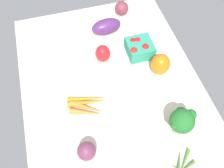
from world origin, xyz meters
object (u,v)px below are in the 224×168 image
Objects in this scene: eggplant at (106,26)px; berry_basket at (139,48)px; okra_pile at (182,164)px; red_onion_near_basket at (87,151)px; bell_pepper_red at (103,54)px; bell_pepper_orange at (160,64)px; carrot_bunch at (87,105)px; red_onion_center at (122,8)px; broccoli_head at (182,121)px.

eggplant is 1.28× the size of berry_basket.
red_onion_near_basket is at bearing -112.28° from okra_pile.
bell_pepper_red is at bearing -92.38° from berry_basket.
bell_pepper_red is (-41.02, 16.48, 0.89)cm from red_onion_near_basket.
red_onion_near_basket is 0.67× the size of bell_pepper_orange.
bell_pepper_orange is (-27.94, 38.85, 1.70)cm from red_onion_near_basket.
red_onion_center is at bearing 149.04° from carrot_bunch.
broccoli_head reaches higher than red_onion_center.
red_onion_near_basket is at bearing -12.35° from carrot_bunch.
carrot_bunch is (38.39, -18.42, -2.58)cm from eggplant.
bell_pepper_red is (16.55, -6.14, 0.53)cm from eggplant.
red_onion_center is 0.61× the size of berry_basket.
carrot_bunch is (-19.15, -31.49, -6.76)cm from broccoli_head.
okra_pile is at bearing 40.56° from carrot_bunch.
bell_pepper_orange reaches higher than okra_pile.
eggplant reaches higher than red_onion_center.
okra_pile is 0.86× the size of berry_basket.
berry_basket is at bearing 177.79° from okra_pile.
bell_pepper_red reaches higher than eggplant.
berry_basket is at bearing 125.50° from carrot_bunch.
broccoli_head reaches higher than okra_pile.
carrot_bunch reaches higher than okra_pile.
okra_pile is (70.59, 9.13, -3.08)cm from eggplant.
red_onion_center reaches higher than okra_pile.
eggplant reaches higher than okra_pile.
bell_pepper_orange reaches higher than red_onion_center.
bell_pepper_red reaches higher than red_onion_center.
broccoli_head reaches higher than bell_pepper_orange.
bell_pepper_red is at bearing -164.21° from okra_pile.
bell_pepper_orange is at bearing 22.19° from berry_basket.
bell_pepper_red is 25.93cm from bell_pepper_orange.
eggplant is at bearing -147.07° from berry_basket.
red_onion_near_basket is 0.46× the size of eggplant.
red_onion_near_basket is 19.76cm from carrot_bunch.
berry_basket is at bearing -61.94° from eggplant.
red_onion_center is at bearing 153.75° from red_onion_near_basket.
okra_pile is at bearing -9.83° from bell_pepper_orange.
okra_pile is 41.79cm from bell_pepper_orange.
berry_basket is (28.20, 0.02, -0.03)cm from red_onion_center.
bell_pepper_red is (-40.99, -19.20, -3.65)cm from broccoli_head.
bell_pepper_orange is (-40.95, 7.10, 4.42)cm from okra_pile.
bell_pepper_red is 32.48cm from red_onion_center.
berry_basket reaches higher than carrot_bunch.
broccoli_head is at bearing 163.24° from okra_pile.
broccoli_head is 68.63cm from red_onion_center.
carrot_bunch is 1.68× the size of bell_pepper_orange.
okra_pile is (81.51, -2.03, -2.86)cm from red_onion_center.
eggplant is at bearing -172.63° from okra_pile.
red_onion_center is at bearing 39.51° from eggplant.
bell_pepper_red is 0.75× the size of berry_basket.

